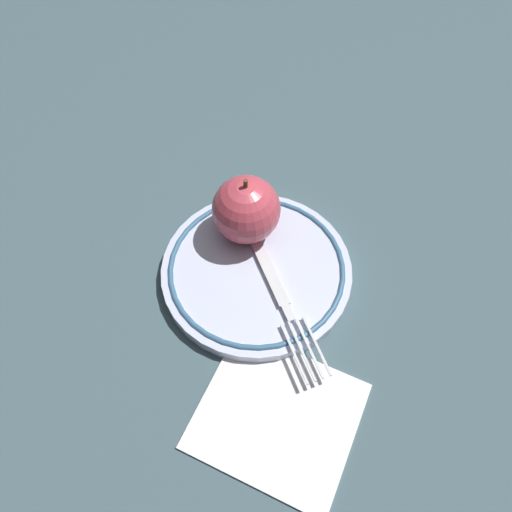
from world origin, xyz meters
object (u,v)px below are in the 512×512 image
at_px(plate, 256,270).
at_px(fork, 279,293).
at_px(apple_red_whole, 246,210).
at_px(napkin_folded, 277,415).

bearing_deg(plate, fork, -146.38).
bearing_deg(apple_red_whole, fork, -158.75).
bearing_deg(napkin_folded, fork, -3.66).
bearing_deg(plate, apple_red_whole, 10.64).
distance_m(plate, fork, 0.04).
bearing_deg(fork, plate, -165.62).
distance_m(apple_red_whole, napkin_folded, 0.21).
bearing_deg(napkin_folded, plate, 5.76).
distance_m(fork, napkin_folded, 0.12).
xyz_separation_m(apple_red_whole, fork, (-0.08, -0.03, -0.04)).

